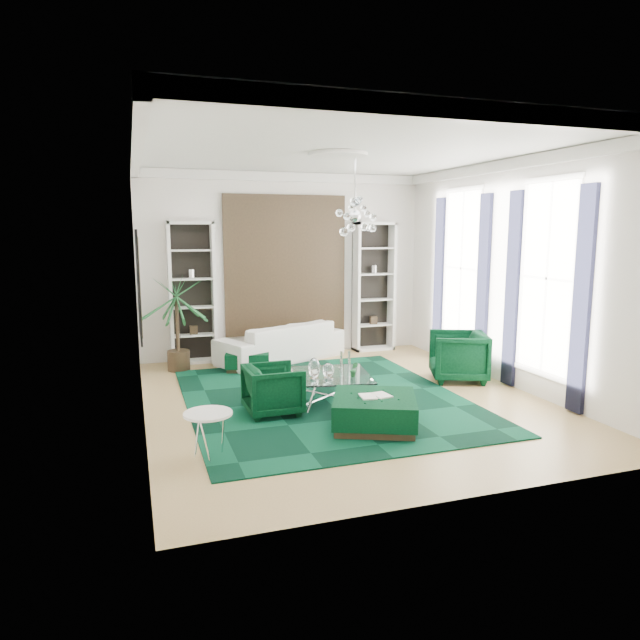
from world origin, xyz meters
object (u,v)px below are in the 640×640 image
object	(u,v)px
ottoman_side	(248,360)
sofa	(281,342)
armchair_left	(273,390)
coffee_table	(329,388)
armchair_right	(458,356)
palm	(177,311)
ottoman_front	(374,412)
side_table	(209,436)

from	to	relation	value
ottoman_side	sofa	bearing A→B (deg)	34.82
armchair_left	coffee_table	world-z (taller)	armchair_left
sofa	coffee_table	world-z (taller)	sofa
armchair_right	palm	size ratio (longest dim) A/B	0.42
armchair_left	ottoman_side	distance (m)	2.74
sofa	armchair_left	distance (m)	3.42
armchair_right	ottoman_front	size ratio (longest dim) A/B	0.88
sofa	coffee_table	xyz separation A→B (m)	(0.02, -2.94, -0.17)
armchair_right	coffee_table	world-z (taller)	armchair_right
sofa	ottoman_front	bearing A→B (deg)	68.53
side_table	armchair_left	bearing A→B (deg)	50.68
ottoman_front	palm	size ratio (longest dim) A/B	0.48
sofa	armchair_left	world-z (taller)	sofa
sofa	palm	size ratio (longest dim) A/B	1.16
coffee_table	armchair_right	bearing A→B (deg)	9.84
armchair_left	ottoman_front	bearing A→B (deg)	-132.16
coffee_table	side_table	bearing A→B (deg)	-140.90
armchair_left	coffee_table	xyz separation A→B (m)	(0.97, 0.34, -0.15)
armchair_right	coffee_table	xyz separation A→B (m)	(-2.57, -0.45, -0.22)
palm	armchair_right	bearing A→B (deg)	-26.33
ottoman_side	side_table	distance (m)	4.27
sofa	ottoman_side	xyz separation A→B (m)	(-0.79, -0.55, -0.21)
armchair_right	ottoman_side	bearing A→B (deg)	-97.57
coffee_table	ottoman_front	size ratio (longest dim) A/B	1.14
armchair_right	side_table	distance (m)	5.11
coffee_table	palm	bearing A→B (deg)	126.97
ottoman_front	armchair_right	bearing A→B (deg)	36.72
ottoman_front	sofa	bearing A→B (deg)	92.63
armchair_left	ottoman_side	xyz separation A→B (m)	(0.17, 2.73, -0.18)
armchair_right	palm	distance (m)	5.22
sofa	ottoman_front	world-z (taller)	sofa
ottoman_front	palm	distance (m)	4.74
sofa	ottoman_side	world-z (taller)	sofa
armchair_left	palm	size ratio (longest dim) A/B	0.35
ottoman_side	armchair_left	bearing A→B (deg)	-93.58
coffee_table	side_table	distance (m)	2.68
coffee_table	ottoman_side	world-z (taller)	coffee_table
sofa	armchair_left	size ratio (longest dim) A/B	3.34
coffee_table	palm	xyz separation A→B (m)	(-2.06, 2.74, 0.93)
armchair_left	palm	xyz separation A→B (m)	(-1.09, 3.08, 0.78)
palm	ottoman_front	bearing A→B (deg)	-61.19
armchair_left	coffee_table	distance (m)	1.04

